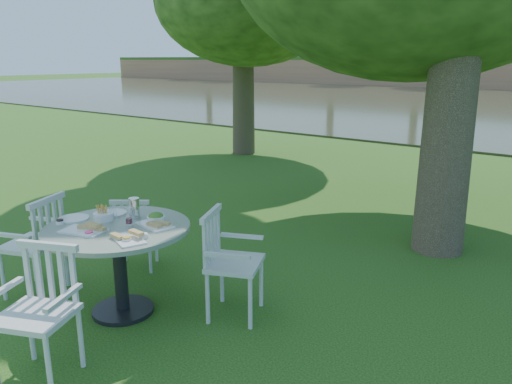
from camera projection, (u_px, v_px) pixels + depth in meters
ground at (245, 269)px, 5.58m from camera, size 140.00×140.00×0.00m
table at (118, 245)px, 4.46m from camera, size 1.29×1.29×0.84m
chair_ne at (224, 255)px, 4.47m from camera, size 0.62×0.64×0.98m
chair_nw at (134, 228)px, 5.43m from camera, size 0.57×0.57×0.83m
chair_sw at (40, 238)px, 4.85m from camera, size 0.63×0.64×1.00m
chair_se at (43, 301)px, 3.62m from camera, size 0.64×0.62×0.98m
tableware at (118, 219)px, 4.49m from camera, size 1.19×0.81×0.20m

